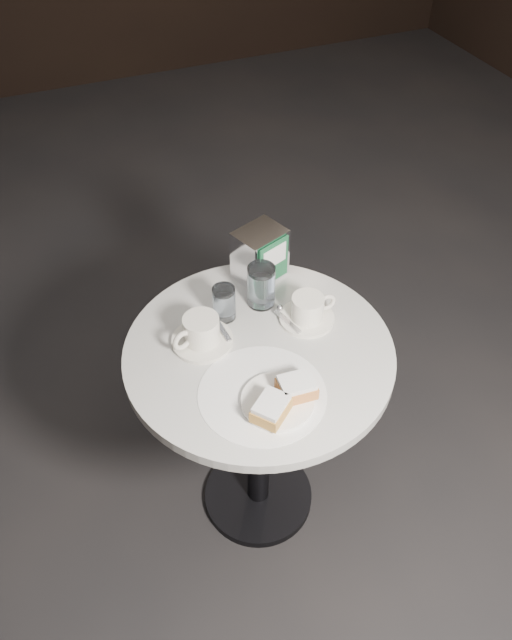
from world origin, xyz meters
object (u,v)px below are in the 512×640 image
Objects in this scene: cafe_table at (259,397)px; napkin_dispenser at (260,254)px; beignet_plate at (281,399)px; water_glass_right at (261,286)px; coffee_cup_left at (201,332)px; coffee_cup_right at (308,310)px; water_glass_left at (224,303)px.

napkin_dispenser is (0.11, 0.27, 0.28)m from cafe_table.
beignet_plate is 0.36m from water_glass_right.
coffee_cup_left is 0.31m from napkin_dispenser.
coffee_cup_right reaches higher than cafe_table.
napkin_dispenser reaches higher than water_glass_right.
napkin_dispenser is at bearing 38.07° from water_glass_left.
cafe_table is at bearing -50.02° from coffee_cup_left.
water_glass_right reaches higher than coffee_cup_right.
water_glass_right is at bearing 6.89° from water_glass_left.
napkin_dispenser reaches higher than coffee_cup_right.
beignet_plate is (-0.02, -0.19, 0.22)m from cafe_table.
beignet_plate is 2.27× the size of water_glass_left.
cafe_table is at bearing 83.37° from beignet_plate.
coffee_cup_right is 1.60× the size of water_glass_left.
napkin_dispenser is (0.15, 0.12, 0.03)m from water_glass_left.
water_glass_left is (-0.20, 0.10, 0.01)m from coffee_cup_right.
cafe_table is 3.66× the size of coffee_cup_left.
coffee_cup_left is at bearing 111.85° from beignet_plate.
water_glass_right is (0.11, 0.01, 0.01)m from water_glass_left.
water_glass_right is 0.12m from napkin_dispenser.
coffee_cup_right is at bearing 17.32° from cafe_table.
coffee_cup_left reaches higher than beignet_plate.
beignet_plate is at bearing -96.63° from cafe_table.
water_glass_left is at bearing 155.76° from coffee_cup_right.
beignet_plate is 0.48m from napkin_dispenser.
napkin_dispenser is (-0.05, 0.22, 0.04)m from coffee_cup_right.
beignet_plate is at bearing -87.05° from coffee_cup_left.
coffee_cup_left reaches higher than cafe_table.
cafe_table is 4.62× the size of napkin_dispenser.
water_glass_left is 0.11m from water_glass_right.
beignet_plate reaches higher than cafe_table.
water_glass_left reaches higher than cafe_table.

